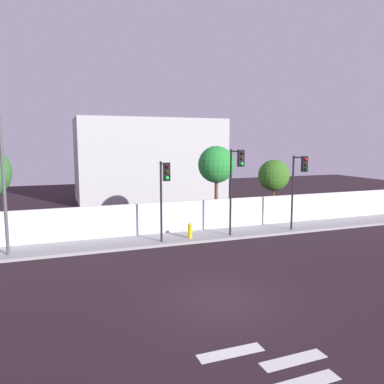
# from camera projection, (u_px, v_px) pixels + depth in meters

# --- Properties ---
(ground_plane) EXTENTS (80.00, 80.00, 0.00)m
(ground_plane) POSITION_uv_depth(u_px,v_px,m) (220.00, 298.00, 13.24)
(ground_plane) COLOR black
(sidewalk) EXTENTS (36.00, 2.40, 0.15)m
(sidewalk) POSITION_uv_depth(u_px,v_px,m) (158.00, 240.00, 20.85)
(sidewalk) COLOR gray
(sidewalk) RESTS_ON ground
(perimeter_wall) EXTENTS (36.00, 0.18, 1.80)m
(perimeter_wall) POSITION_uv_depth(u_px,v_px,m) (152.00, 218.00, 21.92)
(perimeter_wall) COLOR silver
(perimeter_wall) RESTS_ON sidewalk
(crosswalk_marking) EXTENTS (3.14, 3.03, 0.01)m
(crosswalk_marking) POSITION_uv_depth(u_px,v_px,m) (280.00, 376.00, 8.85)
(crosswalk_marking) COLOR silver
(crosswalk_marking) RESTS_ON ground
(traffic_light_left) EXTENTS (0.34, 1.31, 4.50)m
(traffic_light_left) POSITION_uv_depth(u_px,v_px,m) (299.00, 177.00, 22.12)
(traffic_light_left) COLOR black
(traffic_light_left) RESTS_ON sidewalk
(traffic_light_center) EXTENTS (0.35, 1.61, 4.30)m
(traffic_light_center) POSITION_uv_depth(u_px,v_px,m) (164.00, 184.00, 19.11)
(traffic_light_center) COLOR black
(traffic_light_center) RESTS_ON sidewalk
(traffic_light_right) EXTENTS (0.34, 1.40, 4.89)m
(traffic_light_right) POSITION_uv_depth(u_px,v_px,m) (236.00, 174.00, 20.63)
(traffic_light_right) COLOR black
(traffic_light_right) RESTS_ON sidewalk
(street_lamp_curbside) EXTENTS (0.71, 1.66, 6.50)m
(street_lamp_curbside) POSITION_uv_depth(u_px,v_px,m) (1.00, 175.00, 17.14)
(street_lamp_curbside) COLOR #4C4C51
(street_lamp_curbside) RESTS_ON sidewalk
(fire_hydrant) EXTENTS (0.44, 0.26, 0.85)m
(fire_hydrant) POSITION_uv_depth(u_px,v_px,m) (190.00, 230.00, 20.93)
(fire_hydrant) COLOR gold
(fire_hydrant) RESTS_ON sidewalk
(roadside_tree_midleft) EXTENTS (2.34, 2.34, 5.21)m
(roadside_tree_midleft) POSITION_uv_depth(u_px,v_px,m) (216.00, 165.00, 23.93)
(roadside_tree_midleft) COLOR brown
(roadside_tree_midleft) RESTS_ON ground
(roadside_tree_midright) EXTENTS (2.11, 2.11, 4.27)m
(roadside_tree_midright) POSITION_uv_depth(u_px,v_px,m) (274.00, 176.00, 25.50)
(roadside_tree_midright) COLOR brown
(roadside_tree_midright) RESTS_ON ground
(low_building_distant) EXTENTS (13.57, 6.00, 7.60)m
(low_building_distant) POSITION_uv_depth(u_px,v_px,m) (151.00, 160.00, 35.78)
(low_building_distant) COLOR #B1B1B1
(low_building_distant) RESTS_ON ground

